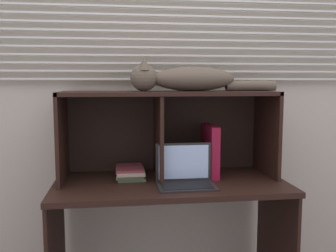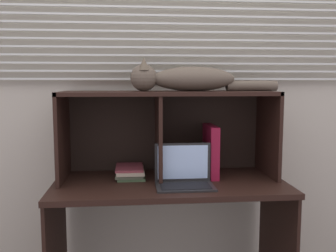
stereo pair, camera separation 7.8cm
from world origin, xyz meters
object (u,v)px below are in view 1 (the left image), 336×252
Objects in this scene: book_stack at (130,172)px; laptop at (185,176)px; binder_upright at (210,150)px; cat at (185,79)px.

laptop is at bearing -34.35° from book_stack.
laptop is at bearing -133.10° from binder_upright.
laptop is 0.35m from book_stack.
binder_upright is (0.15, 0.00, -0.42)m from cat.
cat is at bearing 0.01° from book_stack.
binder_upright is 1.28× the size of book_stack.
cat is 2.83× the size of binder_upright.
binder_upright is at bearing 0.00° from cat.
cat is 0.56m from laptop.
binder_upright reaches higher than book_stack.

